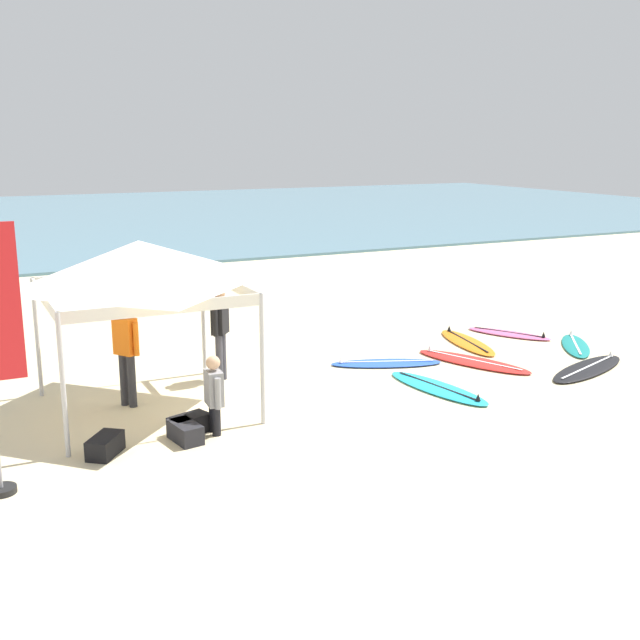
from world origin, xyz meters
TOP-DOWN VIEW (x-y plane):
  - ground_plane at (0.00, 0.00)m, footprint 80.00×80.00m
  - sea at (0.00, 32.34)m, footprint 80.00×36.00m
  - canopy_tent at (-3.05, 0.41)m, footprint 3.02×3.02m
  - surfboard_blue at (1.73, 0.87)m, footprint 2.22×1.34m
  - surfboard_black at (5.00, -1.13)m, footprint 2.52×1.46m
  - surfboard_red at (3.32, 0.22)m, footprint 1.56×2.53m
  - surfboard_teal at (5.99, 0.24)m, footprint 1.58×1.86m
  - surfboard_pink at (5.41, 1.66)m, footprint 1.39×1.93m
  - surfboard_orange at (4.10, 1.46)m, footprint 1.02×2.33m
  - surfboard_cyan at (1.76, -0.86)m, footprint 1.00×2.39m
  - person_black at (-1.46, 1.32)m, footprint 0.40×0.45m
  - person_orange at (-3.28, 0.69)m, footprint 0.38×0.47m
  - person_grey at (-2.40, -1.10)m, footprint 0.25×0.55m
  - banner_flag at (-5.31, -1.86)m, footprint 0.60×0.36m
  - gear_bag_near_tent at (-2.74, -0.94)m, footprint 0.67×0.50m
  - gear_bag_by_pole at (-2.89, -1.22)m, footprint 0.42×0.65m
  - gear_bag_on_sand at (-4.03, -1.22)m, footprint 0.62×0.67m

SIDE VIEW (x-z plane):
  - ground_plane at x=0.00m, z-range 0.00..0.00m
  - surfboard_red at x=3.32m, z-range -0.06..0.13m
  - surfboard_black at x=5.00m, z-range -0.06..0.13m
  - surfboard_cyan at x=1.76m, z-range -0.06..0.13m
  - surfboard_orange at x=4.10m, z-range -0.06..0.13m
  - surfboard_blue at x=1.73m, z-range -0.06..0.13m
  - surfboard_teal at x=5.99m, z-range -0.06..0.13m
  - surfboard_pink at x=5.41m, z-range -0.06..0.13m
  - sea at x=0.00m, z-range 0.00..0.10m
  - gear_bag_near_tent at x=-2.74m, z-range 0.00..0.28m
  - gear_bag_by_pole at x=-2.89m, z-range 0.00..0.28m
  - gear_bag_on_sand at x=-4.03m, z-range 0.00..0.28m
  - person_grey at x=-2.40m, z-range 0.06..1.26m
  - person_black at x=-1.46m, z-range 0.13..1.84m
  - person_orange at x=-3.28m, z-range 0.13..1.84m
  - banner_flag at x=-5.31m, z-range -0.13..3.27m
  - canopy_tent at x=-3.05m, z-range 1.01..3.76m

